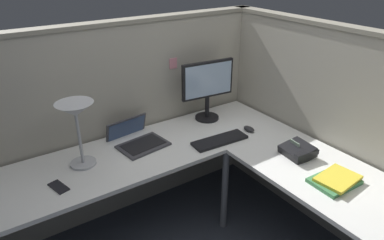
% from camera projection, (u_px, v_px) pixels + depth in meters
% --- Properties ---
extents(cubicle_wall_back, '(2.57, 0.12, 1.58)m').
position_uv_depth(cubicle_wall_back, '(119.00, 122.00, 2.80)').
color(cubicle_wall_back, '#A8A393').
rests_on(cubicle_wall_back, ground).
extents(cubicle_wall_right, '(0.12, 2.37, 1.58)m').
position_uv_depth(cubicle_wall_right, '(340.00, 137.00, 2.58)').
color(cubicle_wall_right, '#A8A393').
rests_on(cubicle_wall_right, ground).
extents(desk, '(2.35, 2.15, 0.73)m').
position_uv_depth(desk, '(210.00, 187.00, 2.30)').
color(desk, white).
rests_on(desk, ground).
extents(monitor, '(0.46, 0.20, 0.50)m').
position_uv_depth(monitor, '(208.00, 86.00, 2.88)').
color(monitor, black).
rests_on(monitor, desk).
extents(laptop, '(0.39, 0.42, 0.22)m').
position_uv_depth(laptop, '(136.00, 139.00, 2.64)').
color(laptop, '#38383D').
rests_on(laptop, desk).
extents(keyboard, '(0.44, 0.17, 0.02)m').
position_uv_depth(keyboard, '(220.00, 140.00, 2.64)').
color(keyboard, black).
rests_on(keyboard, desk).
extents(computer_mouse, '(0.06, 0.10, 0.03)m').
position_uv_depth(computer_mouse, '(249.00, 129.00, 2.80)').
color(computer_mouse, '#232326').
rests_on(computer_mouse, desk).
extents(desk_lamp_dome, '(0.24, 0.24, 0.44)m').
position_uv_depth(desk_lamp_dome, '(76.00, 115.00, 2.21)').
color(desk_lamp_dome, '#B7BABF').
rests_on(desk_lamp_dome, desk).
extents(cell_phone, '(0.10, 0.16, 0.01)m').
position_uv_depth(cell_phone, '(59.00, 187.00, 2.13)').
color(cell_phone, black).
rests_on(cell_phone, desk).
extents(office_phone, '(0.21, 0.22, 0.11)m').
position_uv_depth(office_phone, '(298.00, 151.00, 2.45)').
color(office_phone, black).
rests_on(office_phone, desk).
extents(book_stack, '(0.30, 0.23, 0.04)m').
position_uv_depth(book_stack, '(336.00, 180.00, 2.17)').
color(book_stack, '#3F7F4C').
rests_on(book_stack, desk).
extents(pinned_note_middle, '(0.07, 0.00, 0.09)m').
position_uv_depth(pinned_note_middle, '(173.00, 63.00, 2.83)').
color(pinned_note_middle, pink).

